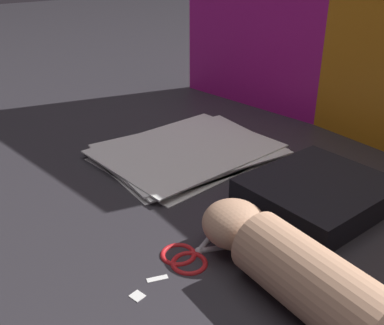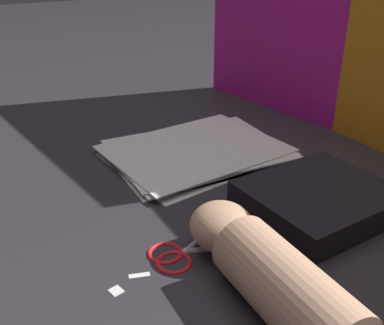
% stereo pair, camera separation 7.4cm
% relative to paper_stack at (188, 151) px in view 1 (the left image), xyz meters
% --- Properties ---
extents(ground_plane, '(6.00, 6.00, 0.00)m').
position_rel_paper_stack_xyz_m(ground_plane, '(0.14, -0.09, -0.01)').
color(ground_plane, '#2D2B30').
extents(paper_stack, '(0.29, 0.36, 0.02)m').
position_rel_paper_stack_xyz_m(paper_stack, '(0.00, 0.00, 0.00)').
color(paper_stack, white).
rests_on(paper_stack, ground_plane).
extents(book_closed, '(0.19, 0.22, 0.04)m').
position_rel_paper_stack_xyz_m(book_closed, '(0.28, 0.05, 0.01)').
color(book_closed, black).
rests_on(book_closed, ground_plane).
extents(scissors, '(0.11, 0.18, 0.01)m').
position_rel_paper_stack_xyz_m(scissors, '(0.26, -0.18, -0.00)').
color(scissors, silver).
rests_on(scissors, ground_plane).
extents(hand_forearm, '(0.29, 0.10, 0.08)m').
position_rel_paper_stack_xyz_m(hand_forearm, '(0.39, -0.15, 0.03)').
color(hand_forearm, tan).
rests_on(hand_forearm, ground_plane).
extents(paper_scrap_near, '(0.02, 0.03, 0.00)m').
position_rel_paper_stack_xyz_m(paper_scrap_near, '(0.28, -0.26, -0.01)').
color(paper_scrap_near, white).
rests_on(paper_scrap_near, ground_plane).
extents(paper_scrap_mid, '(0.02, 0.02, 0.00)m').
position_rel_paper_stack_xyz_m(paper_scrap_mid, '(0.29, -0.30, -0.01)').
color(paper_scrap_mid, white).
rests_on(paper_scrap_mid, ground_plane).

